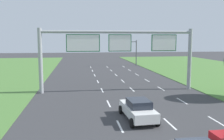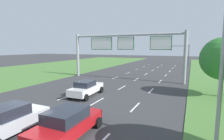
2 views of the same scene
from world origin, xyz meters
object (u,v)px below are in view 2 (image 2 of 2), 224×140
(car_near_red, at_px, (86,88))
(car_lead_silver, at_px, (10,120))
(sign_gantry, at_px, (125,47))
(roadside_tree_mid, at_px, (222,59))
(traffic_light_mast, at_px, (181,51))
(street_lamp, at_px, (214,40))
(car_far_ahead, at_px, (67,123))

(car_near_red, relative_size, car_lead_silver, 1.09)
(sign_gantry, xyz_separation_m, roadside_tree_mid, (11.79, -5.08, -1.21))
(car_lead_silver, bearing_deg, roadside_tree_mid, 48.78)
(sign_gantry, height_order, traffic_light_mast, sign_gantry)
(sign_gantry, xyz_separation_m, street_lamp, (9.96, -15.79, 0.14))
(traffic_light_mast, bearing_deg, car_near_red, -100.36)
(car_near_red, xyz_separation_m, roadside_tree_mid, (12.06, 5.06, 2.96))
(car_lead_silver, bearing_deg, sign_gantry, 90.30)
(car_near_red, relative_size, street_lamp, 0.52)
(traffic_light_mast, bearing_deg, car_lead_silver, -97.89)
(sign_gantry, bearing_deg, car_far_ahead, -79.30)
(sign_gantry, height_order, roadside_tree_mid, sign_gantry)
(car_lead_silver, distance_m, sign_gantry, 18.91)
(car_lead_silver, distance_m, car_far_ahead, 3.27)
(sign_gantry, relative_size, street_lamp, 2.03)
(car_lead_silver, xyz_separation_m, car_far_ahead, (3.12, 0.97, -0.01))
(car_near_red, bearing_deg, roadside_tree_mid, 19.52)
(street_lamp, distance_m, roadside_tree_mid, 10.95)
(car_near_red, relative_size, roadside_tree_mid, 0.77)
(street_lamp, bearing_deg, traffic_light_mast, 94.89)
(car_near_red, bearing_deg, traffic_light_mast, 76.40)
(roadside_tree_mid, bearing_deg, traffic_light_mast, 99.84)
(car_near_red, distance_m, car_far_ahead, 8.17)
(car_lead_silver, bearing_deg, traffic_light_mast, 81.83)
(car_lead_silver, distance_m, traffic_light_mast, 45.16)
(car_far_ahead, height_order, sign_gantry, sign_gantry)
(street_lamp, xyz_separation_m, roadside_tree_mid, (1.83, 10.71, -1.35))
(car_near_red, relative_size, car_far_ahead, 1.00)
(car_lead_silver, xyz_separation_m, roadside_tree_mid, (11.60, 13.38, 2.92))
(car_lead_silver, bearing_deg, car_near_red, 92.87)
(traffic_light_mast, bearing_deg, sign_gantry, -103.68)
(car_near_red, height_order, traffic_light_mast, traffic_light_mast)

